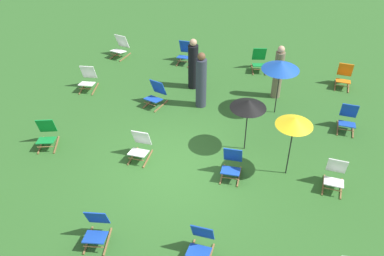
{
  "coord_description": "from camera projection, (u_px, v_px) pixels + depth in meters",
  "views": [
    {
      "loc": [
        2.33,
        -8.25,
        7.8
      ],
      "look_at": [
        0.0,
        1.2,
        0.5
      ],
      "focal_mm": 40.66,
      "sensor_mm": 36.0,
      "label": 1
    }
  ],
  "objects": [
    {
      "name": "deckchair_3",
      "position": [
        156.0,
        94.0,
        13.82
      ],
      "size": [
        0.68,
        0.87,
        0.83
      ],
      "rotation": [
        0.0,
        0.0,
        -0.29
      ],
      "color": "olive",
      "rests_on": "ground"
    },
    {
      "name": "deckchair_2",
      "position": [
        47.0,
        134.0,
        12.16
      ],
      "size": [
        0.68,
        0.87,
        0.83
      ],
      "rotation": [
        0.0,
        0.0,
        0.31
      ],
      "color": "olive",
      "rests_on": "ground"
    },
    {
      "name": "deckchair_0",
      "position": [
        259.0,
        60.0,
        15.63
      ],
      "size": [
        0.63,
        0.84,
        0.83
      ],
      "rotation": [
        0.0,
        0.0,
        0.22
      ],
      "color": "olive",
      "rests_on": "ground"
    },
    {
      "name": "deckchair_6",
      "position": [
        96.0,
        229.0,
        9.46
      ],
      "size": [
        0.59,
        0.83,
        0.83
      ],
      "rotation": [
        0.0,
        0.0,
        0.16
      ],
      "color": "olive",
      "rests_on": "ground"
    },
    {
      "name": "deckchair_13",
      "position": [
        88.0,
        79.0,
        14.59
      ],
      "size": [
        0.58,
        0.82,
        0.83
      ],
      "rotation": [
        0.0,
        0.0,
        0.14
      ],
      "color": "olive",
      "rests_on": "ground"
    },
    {
      "name": "person_1",
      "position": [
        193.0,
        65.0,
        14.38
      ],
      "size": [
        0.48,
        0.48,
        1.78
      ],
      "rotation": [
        0.0,
        0.0,
        4.02
      ],
      "color": "black",
      "rests_on": "ground"
    },
    {
      "name": "deckchair_7",
      "position": [
        232.0,
        164.0,
        11.15
      ],
      "size": [
        0.5,
        0.77,
        0.83
      ],
      "rotation": [
        0.0,
        0.0,
        0.03
      ],
      "color": "olive",
      "rests_on": "ground"
    },
    {
      "name": "deckchair_9",
      "position": [
        348.0,
        118.0,
        12.76
      ],
      "size": [
        0.52,
        0.79,
        0.83
      ],
      "rotation": [
        0.0,
        0.0,
        -0.06
      ],
      "color": "olive",
      "rests_on": "ground"
    },
    {
      "name": "person_2",
      "position": [
        201.0,
        81.0,
        13.45
      ],
      "size": [
        0.42,
        0.42,
        1.87
      ],
      "rotation": [
        0.0,
        0.0,
        1.87
      ],
      "color": "#333847",
      "rests_on": "ground"
    },
    {
      "name": "umbrella_2",
      "position": [
        248.0,
        104.0,
        11.33
      ],
      "size": [
        0.97,
        0.97,
        1.62
      ],
      "color": "black",
      "rests_on": "ground"
    },
    {
      "name": "deckchair_12",
      "position": [
        201.0,
        243.0,
        9.14
      ],
      "size": [
        0.51,
        0.78,
        0.83
      ],
      "rotation": [
        0.0,
        0.0,
        -0.04
      ],
      "color": "olive",
      "rests_on": "ground"
    },
    {
      "name": "deckchair_11",
      "position": [
        344.0,
        76.0,
        14.72
      ],
      "size": [
        0.53,
        0.79,
        0.83
      ],
      "rotation": [
        0.0,
        0.0,
        -0.07
      ],
      "color": "olive",
      "rests_on": "ground"
    },
    {
      "name": "deckchair_5",
      "position": [
        120.0,
        47.0,
        16.49
      ],
      "size": [
        0.63,
        0.85,
        0.83
      ],
      "rotation": [
        0.0,
        0.0,
        -0.22
      ],
      "color": "olive",
      "rests_on": "ground"
    },
    {
      "name": "umbrella_1",
      "position": [
        281.0,
        66.0,
        12.67
      ],
      "size": [
        1.12,
        1.12,
        1.8
      ],
      "color": "black",
      "rests_on": "ground"
    },
    {
      "name": "deckchair_1",
      "position": [
        185.0,
        53.0,
        16.11
      ],
      "size": [
        0.49,
        0.77,
        0.83
      ],
      "rotation": [
        0.0,
        0.0,
        -0.01
      ],
      "color": "olive",
      "rests_on": "ground"
    },
    {
      "name": "person_0",
      "position": [
        278.0,
        73.0,
        13.89
      ],
      "size": [
        0.36,
        0.36,
        1.82
      ],
      "rotation": [
        0.0,
        0.0,
        4.94
      ],
      "color": "#72664C",
      "rests_on": "ground"
    },
    {
      "name": "umbrella_0",
      "position": [
        295.0,
        122.0,
        10.42
      ],
      "size": [
        0.92,
        0.92,
        1.78
      ],
      "color": "black",
      "rests_on": "ground"
    },
    {
      "name": "ground_plane",
      "position": [
        181.0,
        169.0,
        11.53
      ],
      "size": [
        40.0,
        40.0,
        0.0
      ],
      "primitive_type": "plane",
      "color": "#2D6026"
    },
    {
      "name": "deckchair_8",
      "position": [
        335.0,
        175.0,
        10.82
      ],
      "size": [
        0.53,
        0.8,
        0.83
      ],
      "rotation": [
        0.0,
        0.0,
        -0.08
      ],
      "color": "olive",
      "rests_on": "ground"
    },
    {
      "name": "deckchair_14",
      "position": [
        140.0,
        146.0,
        11.73
      ],
      "size": [
        0.49,
        0.77,
        0.83
      ],
      "rotation": [
        0.0,
        0.0,
        -0.02
      ],
      "color": "olive",
      "rests_on": "ground"
    }
  ]
}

